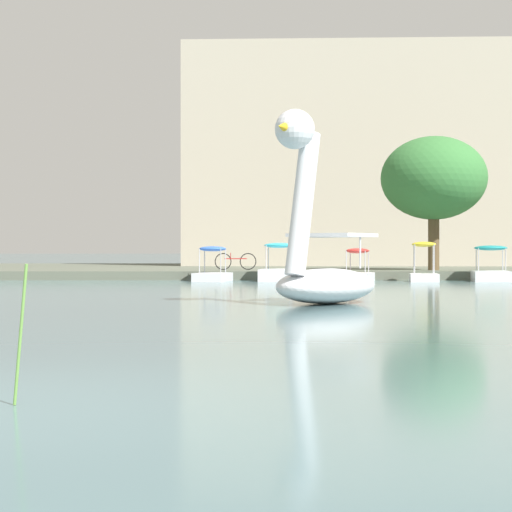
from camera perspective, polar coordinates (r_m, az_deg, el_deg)
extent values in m
plane|color=slate|center=(7.48, -15.59, -8.98)|extent=(659.20, 659.20, 0.00)
cube|color=#5B6051|center=(47.92, -2.38, -0.87)|extent=(139.26, 22.52, 0.36)
ellipsoid|color=white|center=(20.74, 4.43, -1.88)|extent=(3.31, 3.68, 0.80)
cylinder|color=white|center=(19.87, 2.94, 3.30)|extent=(0.99, 1.15, 3.20)
sphere|color=white|center=(19.74, 2.44, 7.96)|extent=(1.20, 1.20, 0.86)
cone|color=yellow|center=(19.45, 1.89, 8.07)|extent=(0.74, 0.77, 0.48)
cube|color=white|center=(20.95, 4.79, 1.30)|extent=(2.16, 2.13, 0.08)
cylinder|color=silver|center=(21.32, 3.09, 0.27)|extent=(0.04, 0.04, 0.76)
cylinder|color=silver|center=(20.60, 6.55, 0.27)|extent=(0.04, 0.04, 0.76)
cube|color=white|center=(35.43, -2.75, -1.33)|extent=(1.56, 2.14, 0.33)
ellipsoid|color=blue|center=(35.42, -2.75, 0.45)|extent=(1.24, 1.14, 0.20)
cylinder|color=#B7B7BF|center=(35.89, -3.25, -0.30)|extent=(0.04, 0.04, 0.94)
cylinder|color=#B7B7BF|center=(35.67, -1.93, -0.30)|extent=(0.04, 0.04, 0.94)
cylinder|color=#B7B7BF|center=(35.17, -3.58, -0.31)|extent=(0.04, 0.04, 0.94)
cylinder|color=#B7B7BF|center=(34.95, -2.24, -0.31)|extent=(0.04, 0.04, 0.94)
cube|color=white|center=(35.58, 1.44, -1.21)|extent=(1.68, 2.42, 0.48)
ellipsoid|color=#2DB7D1|center=(35.56, 1.44, 0.67)|extent=(1.27, 1.15, 0.20)
cylinder|color=#B7B7BF|center=(36.02, 0.77, -0.07)|extent=(0.04, 0.04, 0.93)
cylinder|color=#B7B7BF|center=(35.93, 2.23, -0.07)|extent=(0.04, 0.04, 0.93)
cylinder|color=#B7B7BF|center=(35.20, 0.63, -0.08)|extent=(0.04, 0.04, 0.93)
cylinder|color=#B7B7BF|center=(35.11, 2.13, -0.08)|extent=(0.04, 0.04, 0.93)
cube|color=white|center=(35.64, 6.38, -1.32)|extent=(1.56, 2.10, 0.34)
ellipsoid|color=red|center=(35.63, 6.38, 0.33)|extent=(1.19, 1.40, 0.20)
cylinder|color=#B7B7BF|center=(36.16, 5.92, -0.35)|extent=(0.04, 0.04, 0.86)
cylinder|color=#B7B7BF|center=(36.06, 7.07, -0.35)|extent=(0.04, 0.04, 0.86)
cylinder|color=#B7B7BF|center=(35.21, 5.68, -0.37)|extent=(0.04, 0.04, 0.86)
cylinder|color=#B7B7BF|center=(35.10, 6.85, -0.37)|extent=(0.04, 0.04, 0.86)
cube|color=white|center=(35.73, 10.48, -1.34)|extent=(1.30, 1.93, 0.31)
ellipsoid|color=yellow|center=(35.72, 10.48, 0.73)|extent=(1.03, 0.96, 0.20)
cylinder|color=#B7B7BF|center=(36.04, 9.87, -0.18)|extent=(0.04, 0.04, 1.14)
cylinder|color=#B7B7BF|center=(36.08, 11.04, -0.18)|extent=(0.04, 0.04, 1.14)
cylinder|color=#B7B7BF|center=(35.36, 9.91, -0.19)|extent=(0.04, 0.04, 1.14)
cylinder|color=#B7B7BF|center=(35.40, 11.11, -0.19)|extent=(0.04, 0.04, 1.14)
cube|color=white|center=(36.65, 14.50, -1.23)|extent=(1.69, 2.38, 0.40)
ellipsoid|color=teal|center=(36.64, 14.51, 0.49)|extent=(1.44, 1.38, 0.20)
cylinder|color=#B7B7BF|center=(37.07, 13.64, -0.20)|extent=(0.04, 0.04, 0.90)
cylinder|color=#B7B7BF|center=(37.17, 15.21, -0.20)|extent=(0.04, 0.04, 0.90)
cylinder|color=#B7B7BF|center=(36.11, 13.78, -0.22)|extent=(0.04, 0.04, 0.90)
cylinder|color=#B7B7BF|center=(36.22, 15.39, -0.22)|extent=(0.04, 0.04, 0.90)
cylinder|color=brown|center=(39.61, 11.08, 1.97)|extent=(0.48, 0.48, 3.94)
ellipsoid|color=#387538|center=(39.72, 11.08, 4.82)|extent=(4.99, 5.22, 3.57)
torus|color=black|center=(39.60, -0.51, -0.34)|extent=(0.73, 0.15, 0.73)
torus|color=black|center=(39.45, -2.09, -0.35)|extent=(0.73, 0.15, 0.73)
cube|color=#A51E1E|center=(39.52, -1.30, -0.17)|extent=(0.98, 0.19, 0.04)
cylinder|color=#A51E1E|center=(39.49, -1.62, -0.02)|extent=(0.03, 0.03, 0.31)
cube|color=#1E232D|center=(50.08, 3.52, 0.43)|extent=(4.91, 2.31, 1.82)
cube|color=black|center=(50.08, 3.52, 0.84)|extent=(4.54, 2.30, 0.51)
cube|color=#B2A893|center=(54.65, 6.51, 5.88)|extent=(20.47, 11.86, 12.22)
cylinder|color=#669942|center=(7.32, -14.57, -4.80)|extent=(0.13, 0.06, 1.11)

